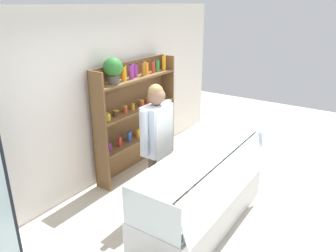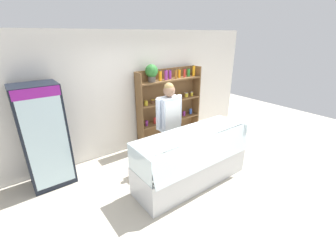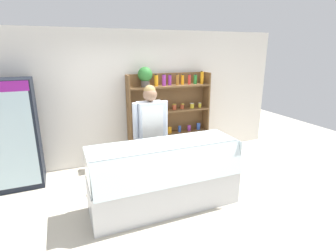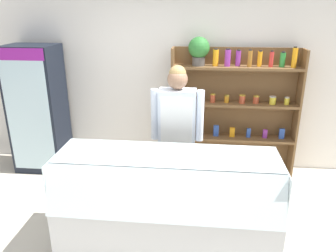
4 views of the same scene
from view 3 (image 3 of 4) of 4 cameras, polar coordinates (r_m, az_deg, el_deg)
The scene contains 6 objects.
ground_plane at distance 4.26m, azimuth 0.09°, elevation -16.64°, with size 12.00×12.00×0.00m, color beige.
back_wall at distance 5.53m, azimuth -7.78°, elevation 6.13°, with size 6.80×0.10×2.70m, color white.
drinks_fridge at distance 5.12m, azimuth -30.28°, elevation -1.63°, with size 0.72×0.59×1.87m.
shelving_unit at distance 5.55m, azimuth -0.47°, elevation 3.98°, with size 1.79×0.29×1.99m.
deli_display_case at distance 4.08m, azimuth -0.80°, elevation -13.15°, with size 2.21×0.81×1.01m.
shop_clerk at distance 4.44m, azimuth -3.78°, elevation -0.21°, with size 0.62×0.25×1.76m.
Camera 3 is at (-1.37, -3.30, 2.32)m, focal length 28.00 mm.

